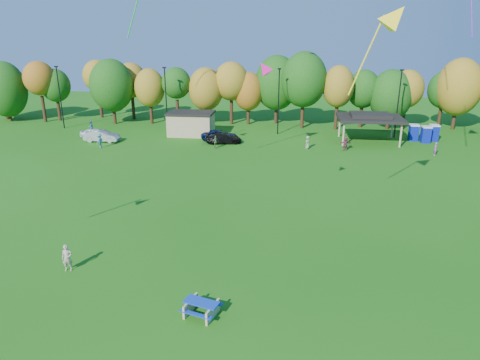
# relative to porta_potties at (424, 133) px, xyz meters

# --- Properties ---
(ground) EXTENTS (160.00, 160.00, 0.00)m
(ground) POSITION_rel_porta_potties_xyz_m (-21.35, -38.09, -1.10)
(ground) COLOR #19600F
(ground) RESTS_ON ground
(tree_line) EXTENTS (93.57, 10.55, 11.15)m
(tree_line) POSITION_rel_porta_potties_xyz_m (-22.37, 7.43, 4.82)
(tree_line) COLOR black
(tree_line) RESTS_ON ground
(lamp_posts) EXTENTS (64.50, 0.25, 9.09)m
(lamp_posts) POSITION_rel_porta_potties_xyz_m (-19.35, 1.91, 3.80)
(lamp_posts) COLOR black
(lamp_posts) RESTS_ON ground
(utility_building) EXTENTS (6.30, 4.30, 3.25)m
(utility_building) POSITION_rel_porta_potties_xyz_m (-31.35, -0.09, 0.54)
(utility_building) COLOR tan
(utility_building) RESTS_ON ground
(pavilion) EXTENTS (8.20, 6.20, 3.77)m
(pavilion) POSITION_rel_porta_potties_xyz_m (-7.35, -1.09, 2.13)
(pavilion) COLOR tan
(pavilion) RESTS_ON ground
(porta_potties) EXTENTS (3.75, 2.26, 2.18)m
(porta_potties) POSITION_rel_porta_potties_xyz_m (0.00, 0.00, 0.00)
(porta_potties) COLOR #0B1C9A
(porta_potties) RESTS_ON ground
(picnic_table) EXTENTS (2.14, 1.93, 0.78)m
(picnic_table) POSITION_rel_porta_potties_xyz_m (-21.67, -39.55, -0.65)
(picnic_table) COLOR tan
(picnic_table) RESTS_ON ground
(kite_flyer) EXTENTS (0.70, 0.55, 1.71)m
(kite_flyer) POSITION_rel_porta_potties_xyz_m (-30.61, -36.29, -0.24)
(kite_flyer) COLOR tan
(kite_flyer) RESTS_ON ground
(car_a) EXTENTS (3.74, 1.51, 1.27)m
(car_a) POSITION_rel_porta_potties_xyz_m (-44.17, -3.33, -0.46)
(car_a) COLOR white
(car_a) RESTS_ON ground
(car_b) EXTENTS (4.60, 1.65, 1.51)m
(car_b) POSITION_rel_porta_potties_xyz_m (-42.19, -5.27, -0.34)
(car_b) COLOR #AFAEB4
(car_b) RESTS_ON ground
(car_c) EXTENTS (5.37, 3.40, 1.38)m
(car_c) POSITION_rel_porta_potties_xyz_m (-26.76, -2.99, -0.41)
(car_c) COLOR #0B1B46
(car_c) RESTS_ON ground
(car_d) EXTENTS (4.89, 2.76, 1.34)m
(car_d) POSITION_rel_porta_potties_xyz_m (-26.12, -4.22, -0.43)
(car_d) COLOR black
(car_d) RESTS_ON ground
(far_person_0) EXTENTS (0.74, 0.91, 1.61)m
(far_person_0) POSITION_rel_porta_potties_xyz_m (-15.36, -5.60, -0.29)
(far_person_0) COLOR gray
(far_person_0) RESTS_ON ground
(far_person_1) EXTENTS (0.89, 1.00, 1.71)m
(far_person_1) POSITION_rel_porta_potties_xyz_m (-46.00, -0.41, -0.24)
(far_person_1) COLOR teal
(far_person_1) RESTS_ON ground
(far_person_2) EXTENTS (0.83, 1.24, 1.79)m
(far_person_2) POSITION_rel_porta_potties_xyz_m (-41.10, -8.33, -0.20)
(far_person_2) COLOR teal
(far_person_2) RESTS_ON ground
(far_person_3) EXTENTS (0.37, 0.56, 1.54)m
(far_person_3) POSITION_rel_porta_potties_xyz_m (-0.60, -6.88, -0.33)
(far_person_3) COLOR #A74EA7
(far_person_3) RESTS_ON ground
(far_person_4) EXTENTS (0.95, 0.93, 1.61)m
(far_person_4) POSITION_rel_porta_potties_xyz_m (-26.72, -6.85, -0.29)
(far_person_4) COLOR #596D43
(far_person_4) RESTS_ON ground
(far_person_5) EXTENTS (1.64, 0.93, 1.69)m
(far_person_5) POSITION_rel_porta_potties_xyz_m (-10.83, -5.90, -0.25)
(far_person_5) COLOR #8B3A53
(far_person_5) RESTS_ON ground
(kite_6) EXTENTS (1.35, 1.12, 1.17)m
(kite_6) POSITION_rel_porta_potties_xyz_m (-19.35, -29.37, 10.46)
(kite_6) COLOR #DD0C7F
(kite_12) EXTENTS (3.50, 1.69, 5.66)m
(kite_12) POSITION_rel_porta_potties_xyz_m (-11.65, -29.97, 13.47)
(kite_12) COLOR yellow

